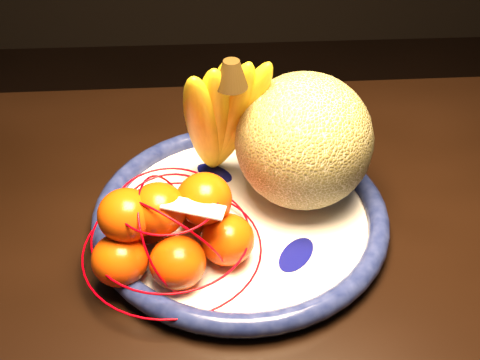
{
  "coord_description": "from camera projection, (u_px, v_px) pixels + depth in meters",
  "views": [
    {
      "loc": [
        0.19,
        -0.44,
        1.34
      ],
      "look_at": [
        0.22,
        0.17,
        0.84
      ],
      "focal_mm": 45.0,
      "sensor_mm": 36.0,
      "label": 1
    }
  ],
  "objects": [
    {
      "name": "fruit_bowl",
      "position": [
        240.0,
        216.0,
        0.82
      ],
      "size": [
        0.4,
        0.4,
        0.03
      ],
      "rotation": [
        0.0,
        0.0,
        0.35
      ],
      "color": "white",
      "rests_on": "dining_table"
    },
    {
      "name": "cantaloupe",
      "position": [
        304.0,
        141.0,
        0.79
      ],
      "size": [
        0.18,
        0.18,
        0.18
      ],
      "primitive_type": "sphere",
      "color": "olive",
      "rests_on": "fruit_bowl"
    },
    {
      "name": "mandarin_bag",
      "position": [
        171.0,
        228.0,
        0.73
      ],
      "size": [
        0.24,
        0.24,
        0.14
      ],
      "rotation": [
        0.0,
        0.0,
        0.06
      ],
      "color": "#F54200",
      "rests_on": "fruit_bowl"
    },
    {
      "name": "dining_table",
      "position": [
        104.0,
        321.0,
        0.8
      ],
      "size": [
        1.55,
        0.94,
        0.77
      ],
      "rotation": [
        0.0,
        0.0,
        0.01
      ],
      "color": "black",
      "rests_on": "ground"
    },
    {
      "name": "price_tag",
      "position": [
        194.0,
        207.0,
        0.69
      ],
      "size": [
        0.08,
        0.04,
        0.01
      ],
      "primitive_type": "cube",
      "rotation": [
        -0.14,
        0.1,
        -0.24
      ],
      "color": "white",
      "rests_on": "mandarin_bag"
    },
    {
      "name": "banana_bunch",
      "position": [
        221.0,
        115.0,
        0.8
      ],
      "size": [
        0.15,
        0.15,
        0.24
      ],
      "rotation": [
        0.0,
        0.0,
        0.32
      ],
      "color": "yellow",
      "rests_on": "fruit_bowl"
    }
  ]
}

